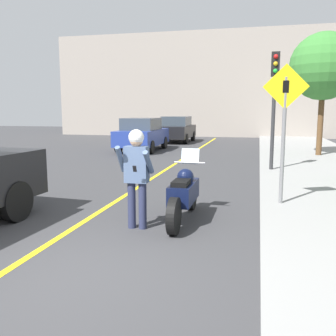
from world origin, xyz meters
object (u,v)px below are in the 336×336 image
(person_biker, at_px, (137,168))
(crossing_sign, at_px, (284,121))
(motorcycle, at_px, (184,194))
(street_tree, at_px, (324,67))
(parked_car_black, at_px, (177,129))
(traffic_light, at_px, (274,89))
(parked_car_blue, at_px, (142,134))

(person_biker, relative_size, crossing_sign, 0.61)
(motorcycle, relative_size, street_tree, 0.44)
(person_biker, xyz_separation_m, parked_car_black, (-3.16, 17.91, -0.21))
(person_biker, height_order, parked_car_black, person_biker)
(motorcycle, distance_m, parked_car_black, 17.67)
(person_biker, bearing_deg, traffic_light, 69.57)
(traffic_light, distance_m, parked_car_black, 12.74)
(crossing_sign, distance_m, parked_car_black, 16.97)
(motorcycle, distance_m, person_biker, 1.12)
(crossing_sign, height_order, street_tree, street_tree)
(street_tree, bearing_deg, traffic_light, -114.53)
(street_tree, relative_size, parked_car_black, 1.24)
(crossing_sign, xyz_separation_m, parked_car_black, (-5.69, 15.95, -0.99))
(parked_car_blue, bearing_deg, parked_car_black, 83.48)
(motorcycle, height_order, parked_car_blue, parked_car_blue)
(crossing_sign, distance_m, traffic_light, 4.76)
(street_tree, bearing_deg, parked_car_black, 139.78)
(crossing_sign, xyz_separation_m, parked_car_blue, (-6.32, 10.41, -0.99))
(parked_car_blue, height_order, parked_car_black, same)
(person_biker, relative_size, street_tree, 0.33)
(parked_car_blue, xyz_separation_m, parked_car_black, (0.63, 5.54, 0.00))
(motorcycle, height_order, parked_car_black, parked_car_black)
(parked_car_black, bearing_deg, parked_car_blue, -96.52)
(parked_car_black, bearing_deg, crossing_sign, -70.38)
(person_biker, distance_m, parked_car_blue, 12.94)
(motorcycle, distance_m, traffic_light, 6.61)
(motorcycle, bearing_deg, street_tree, 69.86)
(parked_car_black, bearing_deg, traffic_light, -63.45)
(street_tree, distance_m, parked_car_black, 10.63)
(parked_car_blue, bearing_deg, traffic_light, -42.47)
(street_tree, height_order, parked_car_black, street_tree)
(person_biker, relative_size, parked_car_blue, 0.41)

